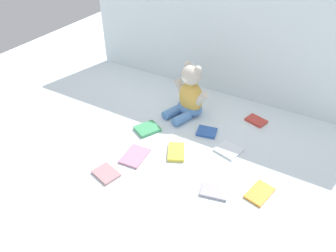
{
  "coord_description": "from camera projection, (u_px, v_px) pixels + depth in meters",
  "views": [
    {
      "loc": [
        0.58,
        -1.13,
        1.0
      ],
      "look_at": [
        -0.01,
        -0.1,
        0.1
      ],
      "focal_mm": 34.01,
      "sensor_mm": 36.0,
      "label": 1
    }
  ],
  "objects": [
    {
      "name": "book_case_5",
      "position": [
        260.0,
        193.0,
        1.28
      ],
      "size": [
        0.1,
        0.14,
        0.01
      ],
      "primitive_type": "cube",
      "rotation": [
        0.0,
        0.0,
        2.91
      ],
      "color": "orange",
      "rests_on": "ground_plane"
    },
    {
      "name": "book_case_3",
      "position": [
        176.0,
        152.0,
        1.48
      ],
      "size": [
        0.12,
        0.14,
        0.02
      ],
      "primitive_type": "cube",
      "rotation": [
        0.0,
        0.0,
        0.47
      ],
      "color": "yellow",
      "rests_on": "ground_plane"
    },
    {
      "name": "backdrop_drape",
      "position": [
        222.0,
        38.0,
        1.74
      ],
      "size": [
        1.68,
        0.03,
        0.66
      ],
      "primitive_type": "cube",
      "color": "white",
      "rests_on": "ground_plane"
    },
    {
      "name": "book_case_1",
      "position": [
        106.0,
        174.0,
        1.37
      ],
      "size": [
        0.13,
        0.11,
        0.01
      ],
      "primitive_type": "cube",
      "rotation": [
        0.0,
        0.0,
        1.3
      ],
      "color": "#B07D83",
      "rests_on": "ground_plane"
    },
    {
      "name": "book_case_6",
      "position": [
        147.0,
        129.0,
        1.62
      ],
      "size": [
        0.14,
        0.14,
        0.02
      ],
      "primitive_type": "cube",
      "rotation": [
        0.0,
        0.0,
        2.65
      ],
      "color": "#409760",
      "rests_on": "ground_plane"
    },
    {
      "name": "book_case_0",
      "position": [
        207.0,
        132.0,
        1.6
      ],
      "size": [
        0.11,
        0.1,
        0.01
      ],
      "primitive_type": "cube",
      "rotation": [
        0.0,
        0.0,
        1.77
      ],
      "color": "#2D58AC",
      "rests_on": "ground_plane"
    },
    {
      "name": "book_case_4",
      "position": [
        214.0,
        191.0,
        1.29
      ],
      "size": [
        0.12,
        0.1,
        0.01
      ],
      "primitive_type": "cube",
      "rotation": [
        0.0,
        0.0,
        4.95
      ],
      "color": "#9A95A8",
      "rests_on": "ground_plane"
    },
    {
      "name": "book_case_2",
      "position": [
        256.0,
        121.0,
        1.68
      ],
      "size": [
        0.12,
        0.1,
        0.01
      ],
      "primitive_type": "cube",
      "rotation": [
        0.0,
        0.0,
        1.28
      ],
      "color": "#BF382F",
      "rests_on": "ground_plane"
    },
    {
      "name": "book_case_8",
      "position": [
        135.0,
        156.0,
        1.46
      ],
      "size": [
        0.11,
        0.15,
        0.01
      ],
      "primitive_type": "cube",
      "rotation": [
        0.0,
        0.0,
        0.09
      ],
      "color": "#B67C98",
      "rests_on": "ground_plane"
    },
    {
      "name": "ground_plane",
      "position": [
        180.0,
        132.0,
        1.61
      ],
      "size": [
        3.2,
        3.2,
        0.0
      ],
      "primitive_type": "plane",
      "color": "silver"
    },
    {
      "name": "teddy_bear",
      "position": [
        190.0,
        96.0,
        1.68
      ],
      "size": [
        0.24,
        0.24,
        0.29
      ],
      "rotation": [
        0.0,
        0.0,
        -0.33
      ],
      "color": "#E5B24C",
      "rests_on": "ground_plane"
    },
    {
      "name": "book_case_7",
      "position": [
        228.0,
        150.0,
        1.49
      ],
      "size": [
        0.13,
        0.12,
        0.01
      ],
      "primitive_type": "cube",
      "rotation": [
        0.0,
        0.0,
        1.33
      ],
      "color": "white",
      "rests_on": "ground_plane"
    }
  ]
}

